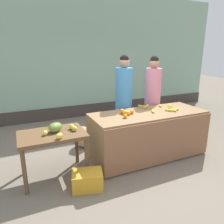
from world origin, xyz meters
TOP-DOWN VIEW (x-y plane):
  - ground_plane at (0.00, 0.00)m, footprint 24.00×24.00m
  - market_wall_back at (0.00, 3.08)m, footprint 9.48×0.23m
  - fruit_stall_counter at (0.39, -0.01)m, footprint 2.16×0.86m
  - side_table_wooden at (-1.37, 0.00)m, footprint 1.00×0.67m
  - banana_bunch_pile at (0.71, 0.04)m, footprint 0.63×0.56m
  - orange_pile at (-0.07, 0.04)m, footprint 0.30×0.34m
  - mango_papaya_pile at (-1.29, 0.02)m, footprint 0.55×0.49m
  - vendor_woman_blue_shirt at (0.21, 0.66)m, footprint 0.34×0.34m
  - vendor_woman_pink_shirt at (0.89, 0.63)m, footprint 0.34×0.34m
  - produce_crate at (-0.99, -0.51)m, footprint 0.51×0.43m
  - produce_sack at (-0.62, 0.88)m, footprint 0.40×0.44m

SIDE VIEW (x-z plane):
  - ground_plane at x=0.00m, z-range 0.00..0.00m
  - produce_crate at x=-0.99m, z-range 0.00..0.26m
  - produce_sack at x=-0.62m, z-range 0.00..0.44m
  - fruit_stall_counter at x=0.39m, z-range 0.00..0.86m
  - side_table_wooden at x=-1.37m, z-range 0.27..1.01m
  - mango_papaya_pile at x=-1.29m, z-range 0.74..0.88m
  - banana_bunch_pile at x=0.71m, z-range 0.86..0.92m
  - orange_pile at x=-0.07m, z-range 0.86..0.95m
  - vendor_woman_pink_shirt at x=0.89m, z-range 0.01..1.86m
  - vendor_woman_blue_shirt at x=0.21m, z-range 0.01..1.89m
  - market_wall_back at x=0.00m, z-range -0.03..3.53m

